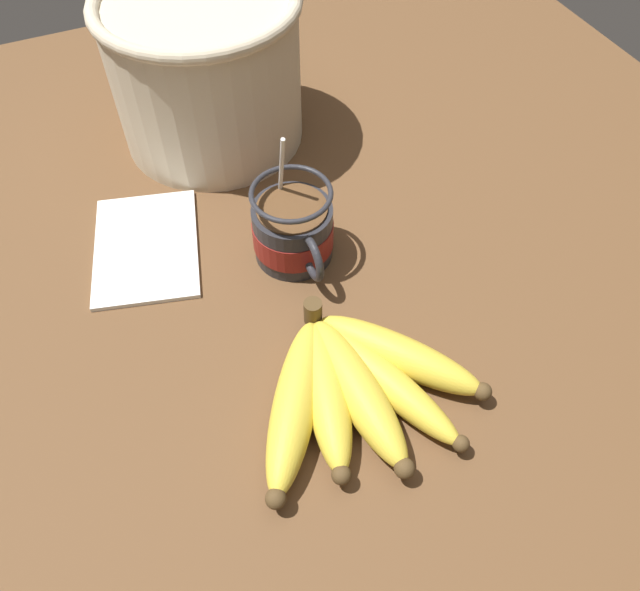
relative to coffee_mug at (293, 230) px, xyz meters
The scene contains 5 objects.
table 6.35cm from the coffee_mug, 23.87° to the left, with size 130.99×130.99×3.06cm.
coffee_mug is the anchor object (origin of this frame).
banana_bunch 20.43cm from the coffee_mug, ahead, with size 21.07×26.08×4.41cm.
woven_basket 26.59cm from the coffee_mug, behind, with size 25.92×25.92×20.13cm.
napkin 18.44cm from the coffee_mug, 116.28° to the right, with size 20.06×16.25×0.60cm.
Camera 1 is at (44.33, -18.63, 59.72)cm, focal length 35.00 mm.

